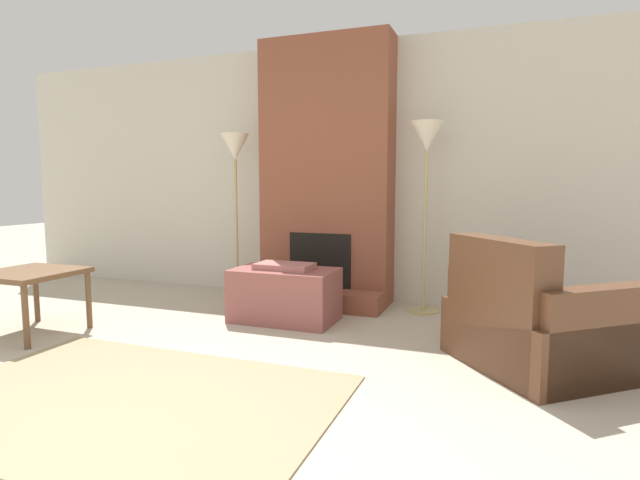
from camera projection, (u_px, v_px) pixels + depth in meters
name	position (u px, v px, depth m)	size (l,w,h in m)	color
ground_plane	(102.00, 443.00, 2.27)	(24.00, 24.00, 0.00)	#B2A893
wall_back	(334.00, 173.00, 5.18)	(8.10, 0.06, 2.60)	beige
fireplace	(326.00, 179.00, 4.96)	(1.31, 0.68, 2.60)	brown
ottoman	(285.00, 294.00, 4.31)	(0.89, 0.52, 0.50)	#8C4C47
armchair	(536.00, 326.00, 3.21)	(1.35, 1.35, 0.85)	brown
side_table	(30.00, 279.00, 3.90)	(0.66, 0.66, 0.51)	brown
floor_lamp_left	(235.00, 159.00, 5.16)	(0.29, 0.29, 1.70)	tan
floor_lamp_right	(427.00, 151.00, 4.48)	(0.29, 0.29, 1.74)	tan
area_rug	(125.00, 400.00, 2.72)	(2.29, 1.54, 0.01)	#9E8966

